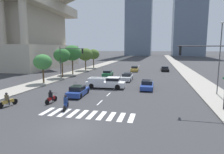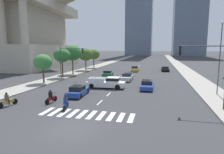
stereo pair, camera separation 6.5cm
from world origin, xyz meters
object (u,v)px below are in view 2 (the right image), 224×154
Objects in this scene: motorcycle_third at (66,103)px; street_tree_second at (62,55)px; sedan_blue_5 at (78,91)px; street_tree_fifth at (94,54)px; motorcycle_trailing at (8,101)px; pickup_truck at (108,83)px; traffic_signal_near at (209,63)px; street_tree_fourth at (86,54)px; sedan_silver_4 at (127,77)px; street_tree_third at (72,53)px; sedan_gold_1 at (135,69)px; street_tree_nearest at (43,62)px; street_lamp_east at (220,54)px; sedan_blue_2 at (147,85)px; sedan_green_0 at (108,74)px; traffic_signal_far at (69,57)px; motorcycle_lead at (51,98)px; sedan_black_3 at (165,69)px.

street_tree_second is at bearing 12.63° from motorcycle_third.
street_tree_fifth reaches higher than sedan_blue_5.
motorcycle_trailing is 1.03× the size of motorcycle_third.
traffic_signal_near reaches higher than pickup_truck.
traffic_signal_near is 37.18m from street_tree_fourth.
sedan_silver_4 is 24.40m from street_tree_fifth.
traffic_signal_near is at bearing -41.56° from street_tree_third.
sedan_gold_1 is (2.95, 33.39, 0.01)m from motorcycle_third.
traffic_signal_near reaches higher than street_tree_nearest.
motorcycle_third is at bearing -72.68° from street_tree_fourth.
street_lamp_east is at bearing -74.18° from motorcycle_third.
sedan_blue_2 is 7.86m from sedan_silver_4.
traffic_signal_far reaches higher than sedan_green_0.
sedan_green_0 is 0.92× the size of street_tree_nearest.
sedan_green_0 is (-1.50, 22.50, 0.04)m from motorcycle_third.
street_tree_fourth is (-12.92, -1.43, 3.72)m from sedan_gold_1.
street_tree_fourth is (-7.38, 30.28, 3.72)m from motorcycle_lead.
pickup_truck is at bearing -18.49° from motorcycle_lead.
pickup_truck is 5.88m from sedan_blue_2.
pickup_truck is at bearing -67.69° from street_tree_fifth.
sedan_silver_4 is at bearing -25.70° from sedan_black_3.
sedan_blue_2 is (13.54, 12.22, -0.01)m from motorcycle_trailing.
street_lamp_east reaches higher than motorcycle_lead.
traffic_signal_far is (-1.51, 17.83, 3.79)m from motorcycle_trailing.
street_tree_third is (-0.00, 11.74, 1.22)m from street_tree_nearest.
sedan_gold_1 is 1.00× the size of sedan_blue_5.
street_tree_fifth is at bearing 23.05° from sedan_green_0.
street_tree_second reaches higher than sedan_green_0.
street_tree_nearest reaches higher than sedan_silver_4.
traffic_signal_far is (-5.21, 15.68, 3.79)m from motorcycle_lead.
street_tree_third reaches higher than traffic_signal_far.
street_tree_nearest is 0.74× the size of street_tree_third.
motorcycle_trailing is 18.24m from sedan_blue_2.
sedan_blue_5 is 0.75× the size of street_tree_second.
sedan_blue_2 is at bearing -22.25° from street_tree_second.
street_tree_fourth is at bearing 37.32° from sedan_green_0.
street_lamp_east reaches higher than street_tree_nearest.
sedan_green_0 reaches higher than sedan_silver_4.
street_tree_fourth is at bearing 90.00° from street_tree_third.
sedan_green_0 is 13.86m from sedan_blue_2.
sedan_black_3 is (13.19, 33.95, 0.00)m from motorcycle_lead.
sedan_blue_5 is at bearing -63.91° from street_tree_third.
street_tree_fifth is (0.00, 26.74, 0.48)m from street_tree_nearest.
street_tree_nearest reaches higher than sedan_black_3.
motorcycle_trailing is 0.38× the size of pickup_truck.
sedan_gold_1 is 28.20m from sedan_blue_5.
motorcycle_lead is 0.45× the size of sedan_black_3.
sedan_blue_5 is (-4.23, -13.02, -0.03)m from sedan_silver_4.
motorcycle_third is 13.80m from sedan_blue_2.
street_lamp_east reaches higher than motorcycle_third.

